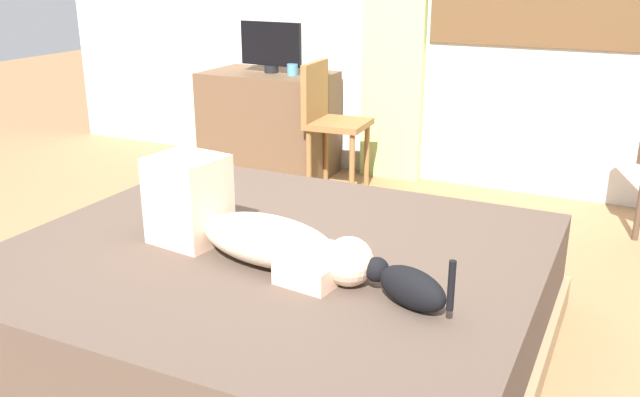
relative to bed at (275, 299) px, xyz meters
name	(u,v)px	position (x,y,z in m)	size (l,w,h in m)	color
ground_plane	(247,345)	(-0.11, -0.04, -0.22)	(16.00, 16.00, 0.00)	olive
bed	(275,299)	(0.00, 0.00, 0.00)	(2.03, 1.79, 0.44)	#997A56
person_lying	(246,227)	(-0.05, -0.12, 0.34)	(0.94, 0.36, 0.34)	#CCB299
cat	(408,286)	(0.61, -0.22, 0.29)	(0.34, 0.20, 0.21)	black
desk	(269,124)	(-1.24, 2.11, 0.15)	(0.90, 0.56, 0.74)	brown
tv_monitor	(271,46)	(-1.21, 2.11, 0.70)	(0.48, 0.10, 0.35)	black
cup	(293,70)	(-1.01, 2.06, 0.56)	(0.08, 0.08, 0.08)	teal
chair_by_desk	(329,116)	(-0.69, 1.95, 0.29)	(0.40, 0.40, 0.86)	brown
curtain_left	(395,13)	(-0.40, 2.39, 0.94)	(0.44, 0.06, 2.31)	#ADCC75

